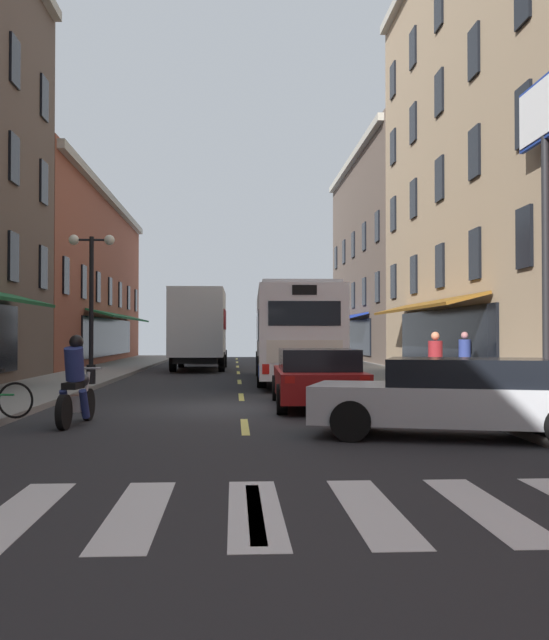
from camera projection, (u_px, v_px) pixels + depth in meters
ground_plane at (243, 410)px, 17.01m from camera, size 34.80×80.00×0.10m
lane_centre_dashes at (243, 409)px, 16.77m from camera, size 0.14×73.90×0.01m
crosswalk_near at (255, 511)px, 7.03m from camera, size 7.10×2.80×0.01m
sidewalk_right at (497, 404)px, 17.34m from camera, size 3.00×80.00×0.14m
billboard_sign at (545, 153)px, 17.46m from camera, size 0.40×2.86×7.56m
transit_bus at (293, 333)px, 26.88m from camera, size 2.85×11.59×3.29m
box_truck at (200, 329)px, 35.64m from camera, size 2.54×7.97×3.75m
sedan_near at (458, 397)px, 12.04m from camera, size 4.86×2.97×1.28m
sedan_mid at (317, 377)px, 17.25m from camera, size 2.08×4.80×1.34m
sedan_far at (208, 351)px, 44.84m from camera, size 2.05×4.45×1.43m
motorcycle_rider at (76, 387)px, 13.74m from camera, size 0.64×2.07×1.66m
pedestrian_near at (465, 357)px, 22.42m from camera, size 0.46×0.52×1.62m
pedestrian_mid at (435, 363)px, 19.01m from camera, size 0.36×0.36×1.60m
street_lamp_twin at (91, 301)px, 23.33m from camera, size 1.42×0.32×4.65m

